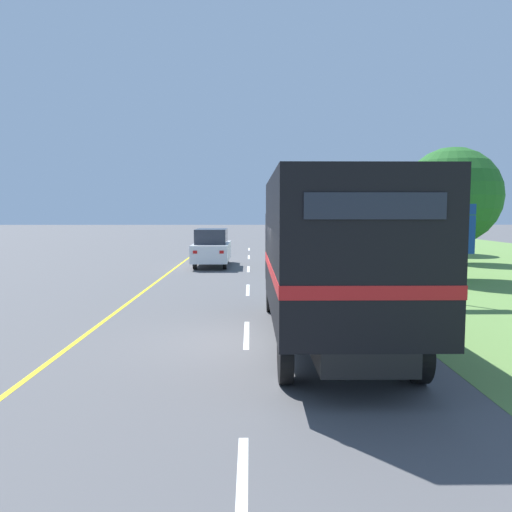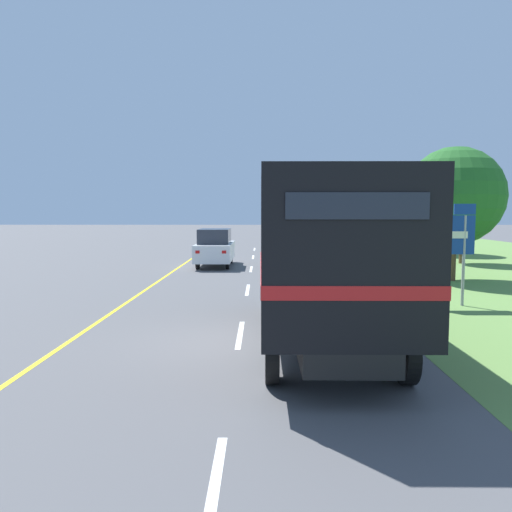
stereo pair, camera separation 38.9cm
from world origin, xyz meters
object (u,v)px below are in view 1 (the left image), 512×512
at_px(lead_car_white, 212,247).
at_px(roadside_tree_near, 451,196).
at_px(roadside_tree_mid, 458,206).
at_px(roadside_tree_far, 420,198).
at_px(horse_trailer_truck, 330,253).
at_px(highway_sign, 443,239).

relative_size(lead_car_white, roadside_tree_near, 0.84).
height_order(lead_car_white, roadside_tree_near, roadside_tree_near).
xyz_separation_m(roadside_tree_mid, roadside_tree_far, (0.18, 6.70, 0.64)).
bearing_deg(roadside_tree_far, horse_trailer_truck, -112.80).
height_order(horse_trailer_truck, roadside_tree_mid, roadside_tree_mid).
bearing_deg(roadside_tree_far, lead_car_white, -148.75).
distance_m(roadside_tree_near, roadside_tree_mid, 7.69).
xyz_separation_m(highway_sign, roadside_tree_far, (5.81, 19.19, 1.77)).
bearing_deg(roadside_tree_mid, highway_sign, -114.28).
distance_m(horse_trailer_truck, highway_sign, 6.08).
xyz_separation_m(lead_car_white, roadside_tree_far, (13.60, 8.26, 2.80)).
bearing_deg(highway_sign, roadside_tree_near, 66.25).
height_order(horse_trailer_truck, roadside_tree_far, roadside_tree_far).
xyz_separation_m(horse_trailer_truck, roadside_tree_far, (9.94, 23.65, 1.82)).
bearing_deg(roadside_tree_far, roadside_tree_near, -103.93).
relative_size(lead_car_white, roadside_tree_far, 0.76).
bearing_deg(lead_car_white, roadside_tree_far, 31.25).
bearing_deg(highway_sign, roadside_tree_far, 73.14).
xyz_separation_m(roadside_tree_near, roadside_tree_far, (3.39, 13.68, 0.32)).
bearing_deg(roadside_tree_far, roadside_tree_mid, -91.57).
height_order(horse_trailer_truck, lead_car_white, horse_trailer_truck).
bearing_deg(roadside_tree_near, lead_car_white, 152.02).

